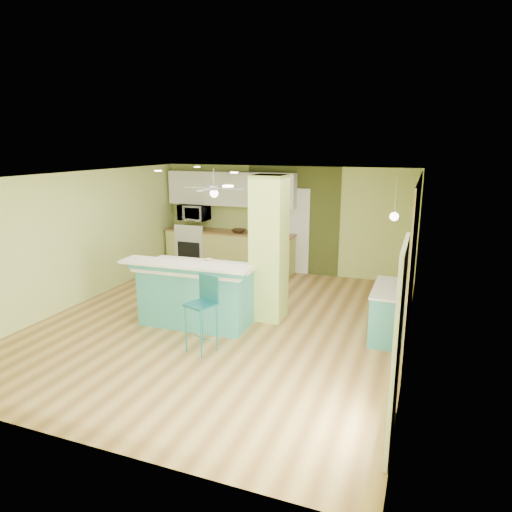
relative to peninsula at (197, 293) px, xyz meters
The scene contains 23 objects.
floor 0.70m from the peninsula, 22.52° to the left, with size 6.00×7.00×0.01m, color olive.
ceiling 2.02m from the peninsula, 22.52° to the left, with size 6.00×7.00×0.01m, color white.
wall_back 3.76m from the peninsula, 83.69° to the left, with size 6.00×0.01×2.50m, color #C4D471.
wall_front 3.44m from the peninsula, 83.06° to the right, with size 6.00×0.01×2.50m, color #C4D471.
wall_left 2.70m from the peninsula, behind, with size 0.01×7.00×2.50m, color #C4D471.
wall_right 3.49m from the peninsula, ahead, with size 0.01×7.00×2.50m, color #C4D471.
wood_panel 3.55m from the peninsula, 12.76° to the left, with size 0.02×3.40×2.50m, color #967B55.
olive_accent 3.77m from the peninsula, 80.58° to the left, with size 2.20×0.02×2.50m, color #464E1F.
interior_door 3.71m from the peninsula, 80.51° to the left, with size 0.82×0.05×2.00m, color white.
french_door 4.03m from the peninsula, 32.26° to the right, with size 0.04×1.08×2.10m, color silver.
column 1.44m from the peninsula, 32.33° to the left, with size 0.55×0.55×2.50m, color #B9D562.
kitchen_run 3.49m from the peninsula, 104.86° to the left, with size 3.25×0.63×0.94m.
stove 3.83m from the peninsula, 118.76° to the left, with size 0.76×0.66×1.08m.
upper_cabinets 3.87m from the peninsula, 104.37° to the left, with size 3.20×0.34×0.80m, color white.
microwave 3.93m from the peninsula, 118.69° to the left, with size 0.70×0.48×0.39m, color white.
ceiling_fan 2.75m from the peninsula, 107.74° to the left, with size 1.41×1.41×0.61m.
pendant_lamp 3.46m from the peninsula, 16.73° to the left, with size 0.14×0.14×0.69m.
wall_decor 3.65m from the peninsula, 16.03° to the left, with size 0.03×0.90×0.70m, color brown.
peninsula is the anchor object (origin of this frame).
bar_stool 1.11m from the peninsula, 55.92° to the right, with size 0.48×0.48×1.15m.
side_counter 3.17m from the peninsula, 10.92° to the left, with size 0.53×1.25×0.81m.
fruit_bowl 3.38m from the peninsula, 100.64° to the left, with size 0.33×0.33×0.08m, color #3A2717.
canister 0.59m from the peninsula, ahead, with size 0.13×0.13×0.15m, color yellow.
Camera 1 is at (3.14, -6.68, 3.00)m, focal length 32.00 mm.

